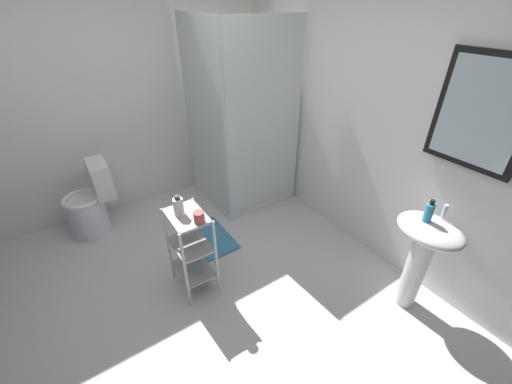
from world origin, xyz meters
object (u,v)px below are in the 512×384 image
at_px(lotion_bottle_white, 178,206).
at_px(rinse_cup, 199,217).
at_px(pedestal_sink, 423,248).
at_px(toilet, 91,205).
at_px(shower_stall, 240,164).
at_px(storage_cart, 191,246).
at_px(bath_mat, 209,238).
at_px(hand_soap_bottle, 429,212).

xyz_separation_m(lotion_bottle_white, rinse_cup, (0.17, 0.08, -0.03)).
distance_m(pedestal_sink, toilet, 3.05).
bearing_deg(lotion_bottle_white, toilet, -157.11).
bearing_deg(shower_stall, storage_cart, -47.06).
height_order(toilet, bath_mat, toilet).
distance_m(hand_soap_bottle, rinse_cup, 1.59).
bearing_deg(pedestal_sink, storage_cart, -129.67).
height_order(pedestal_sink, rinse_cup, rinse_cup).
relative_size(pedestal_sink, toilet, 1.07).
bearing_deg(pedestal_sink, shower_stall, -171.67).
relative_size(shower_stall, storage_cart, 2.70).
xyz_separation_m(pedestal_sink, storage_cart, (-1.11, -1.34, -0.14)).
relative_size(toilet, hand_soap_bottle, 4.47).
bearing_deg(storage_cart, lotion_bottle_white, -130.53).
bearing_deg(pedestal_sink, bath_mat, -148.14).
bearing_deg(hand_soap_bottle, lotion_bottle_white, -129.06).
bearing_deg(bath_mat, shower_stall, 126.16).
relative_size(toilet, bath_mat, 1.27).
bearing_deg(storage_cart, hand_soap_bottle, 50.98).
height_order(shower_stall, pedestal_sink, shower_stall).
distance_m(storage_cart, bath_mat, 0.73).
xyz_separation_m(storage_cart, lotion_bottle_white, (-0.03, -0.04, 0.38)).
height_order(toilet, lotion_bottle_white, lotion_bottle_white).
bearing_deg(pedestal_sink, rinse_cup, -127.06).
relative_size(pedestal_sink, bath_mat, 1.35).
distance_m(pedestal_sink, storage_cart, 1.75).
xyz_separation_m(storage_cart, rinse_cup, (0.13, 0.05, 0.35)).
xyz_separation_m(hand_soap_bottle, rinse_cup, (-0.94, -1.28, -0.10)).
height_order(lotion_bottle_white, rinse_cup, lotion_bottle_white).
bearing_deg(hand_soap_bottle, pedestal_sink, 23.59).
bearing_deg(bath_mat, pedestal_sink, 31.86).
bearing_deg(bath_mat, hand_soap_bottle, 32.05).
height_order(shower_stall, hand_soap_bottle, shower_stall).
xyz_separation_m(lotion_bottle_white, bath_mat, (-0.44, 0.40, -0.80)).
relative_size(shower_stall, toilet, 2.63).
relative_size(hand_soap_bottle, bath_mat, 0.28).
bearing_deg(shower_stall, bath_mat, -53.84).
bearing_deg(rinse_cup, storage_cart, -161.18).
bearing_deg(bath_mat, lotion_bottle_white, -42.32).
bearing_deg(toilet, bath_mat, 49.14).
height_order(toilet, storage_cart, toilet).
xyz_separation_m(shower_stall, toilet, (-0.30, -1.59, -0.15)).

